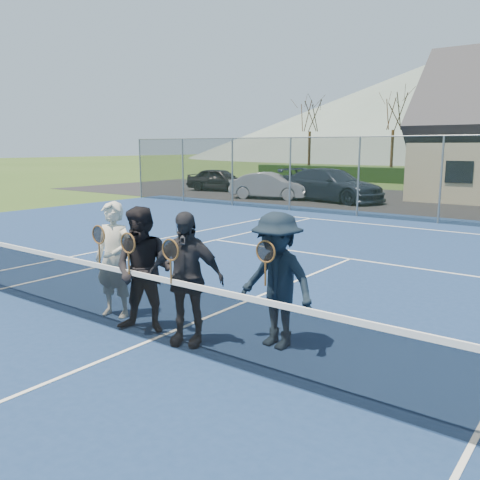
{
  "coord_description": "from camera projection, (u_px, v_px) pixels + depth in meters",
  "views": [
    {
      "loc": [
        4.92,
        -4.53,
        2.64
      ],
      "look_at": [
        0.41,
        1.5,
        1.25
      ],
      "focal_mm": 38.0,
      "sensor_mm": 36.0,
      "label": 1
    }
  ],
  "objects": [
    {
      "name": "ground",
      "position": [
        480.0,
        206.0,
        22.69
      ],
      "size": [
        220.0,
        220.0,
        0.0
      ],
      "primitive_type": "plane",
      "color": "#324D1B",
      "rests_on": "ground"
    },
    {
      "name": "court_surface",
      "position": [
        151.0,
        342.0,
        6.95
      ],
      "size": [
        30.0,
        30.0,
        0.02
      ],
      "primitive_type": "cube",
      "color": "navy",
      "rests_on": "ground"
    },
    {
      "name": "tarmac_carpark",
      "position": [
        393.0,
        201.0,
        25.05
      ],
      "size": [
        40.0,
        12.0,
        0.01
      ],
      "primitive_type": "cube",
      "color": "black",
      "rests_on": "ground"
    },
    {
      "name": "hill_west",
      "position": [
        431.0,
        112.0,
        94.84
      ],
      "size": [
        110.0,
        110.0,
        18.0
      ],
      "primitive_type": "cone",
      "color": "slate",
      "rests_on": "ground"
    },
    {
      "name": "car_a",
      "position": [
        220.0,
        180.0,
        30.34
      ],
      "size": [
        4.21,
        2.26,
        1.36
      ],
      "primitive_type": "imported",
      "rotation": [
        0.0,
        0.0,
        1.74
      ],
      "color": "black",
      "rests_on": "ground"
    },
    {
      "name": "car_b",
      "position": [
        270.0,
        186.0,
        25.8
      ],
      "size": [
        4.26,
        2.37,
        1.33
      ],
      "primitive_type": "imported",
      "rotation": [
        0.0,
        0.0,
        1.82
      ],
      "color": "#95979E",
      "rests_on": "ground"
    },
    {
      "name": "car_c",
      "position": [
        331.0,
        185.0,
        24.65
      ],
      "size": [
        5.76,
        3.19,
        1.58
      ],
      "primitive_type": "imported",
      "rotation": [
        0.0,
        0.0,
        1.38
      ],
      "color": "#182130",
      "rests_on": "ground"
    },
    {
      "name": "court_markings",
      "position": [
        151.0,
        341.0,
        6.94
      ],
      "size": [
        11.03,
        23.83,
        0.01
      ],
      "color": "white",
      "rests_on": "court_surface"
    },
    {
      "name": "tennis_net",
      "position": [
        149.0,
        305.0,
        6.85
      ],
      "size": [
        11.68,
        0.08,
        1.1
      ],
      "color": "slate",
      "rests_on": "ground"
    },
    {
      "name": "perimeter_fence",
      "position": [
        441.0,
        180.0,
        17.3
      ],
      "size": [
        30.07,
        0.07,
        3.02
      ],
      "color": "slate",
      "rests_on": "ground"
    },
    {
      "name": "tree_a",
      "position": [
        310.0,
        107.0,
        41.3
      ],
      "size": [
        3.2,
        3.2,
        7.77
      ],
      "color": "#342212",
      "rests_on": "ground"
    },
    {
      "name": "tree_b",
      "position": [
        395.0,
        103.0,
        37.18
      ],
      "size": [
        3.2,
        3.2,
        7.77
      ],
      "color": "#3B2715",
      "rests_on": "ground"
    },
    {
      "name": "player_a",
      "position": [
        114.0,
        260.0,
        7.83
      ],
      "size": [
        0.74,
        0.58,
        1.8
      ],
      "color": "beige",
      "rests_on": "court_surface"
    },
    {
      "name": "player_b",
      "position": [
        144.0,
        270.0,
        7.17
      ],
      "size": [
        1.07,
        0.96,
        1.8
      ],
      "color": "black",
      "rests_on": "court_surface"
    },
    {
      "name": "player_c",
      "position": [
        186.0,
        278.0,
        6.72
      ],
      "size": [
        1.14,
        0.81,
        1.8
      ],
      "color": "#242429",
      "rests_on": "court_surface"
    },
    {
      "name": "player_d",
      "position": [
        277.0,
        280.0,
        6.61
      ],
      "size": [
        1.23,
        0.8,
        1.8
      ],
      "color": "black",
      "rests_on": "court_surface"
    }
  ]
}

